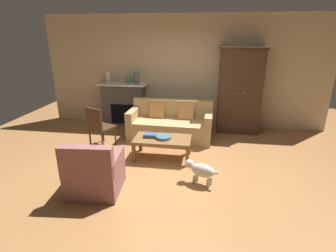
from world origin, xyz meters
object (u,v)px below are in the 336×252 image
at_px(book_stack, 150,135).
at_px(mantel_vase_jade, 129,79).
at_px(mantel_vase_cream, 108,77).
at_px(couch, 170,125).
at_px(fireplace, 124,104).
at_px(armchair_near_left, 94,174).
at_px(mantel_vase_slate, 136,78).
at_px(coffee_table, 162,141).
at_px(side_chair_wooden, 99,125).
at_px(dog, 201,170).
at_px(fruit_bowl, 164,137).
at_px(armoire, 240,91).

bearing_deg(book_stack, mantel_vase_jade, 117.17).
distance_m(book_stack, mantel_vase_cream, 2.49).
relative_size(couch, mantel_vase_jade, 9.14).
xyz_separation_m(couch, book_stack, (-0.25, -1.08, 0.14)).
distance_m(fireplace, armchair_near_left, 3.24).
xyz_separation_m(fireplace, mantel_vase_slate, (0.38, -0.02, 0.70)).
height_order(coffee_table, mantel_vase_slate, mantel_vase_slate).
bearing_deg(book_stack, couch, 77.05).
relative_size(side_chair_wooden, dog, 1.66).
height_order(fireplace, fruit_bowl, fireplace).
bearing_deg(fruit_bowl, mantel_vase_jade, 122.94).
xyz_separation_m(armchair_near_left, dog, (1.61, 0.47, -0.07)).
relative_size(book_stack, armchair_near_left, 0.29).
xyz_separation_m(mantel_vase_jade, side_chair_wooden, (-0.24, -1.54, -0.71)).
bearing_deg(book_stack, dog, -40.50).
bearing_deg(book_stack, side_chair_wooden, 166.68).
height_order(coffee_table, dog, coffee_table).
height_order(mantel_vase_cream, dog, mantel_vase_cream).
distance_m(coffee_table, side_chair_wooden, 1.46).
bearing_deg(book_stack, fruit_bowl, -7.09).
distance_m(fireplace, armoire, 2.99).
xyz_separation_m(armoire, mantel_vase_cream, (-3.33, 0.06, 0.24)).
bearing_deg(mantel_vase_cream, armchair_near_left, -74.01).
bearing_deg(mantel_vase_cream, coffee_table, -46.76).
bearing_deg(mantel_vase_jade, fruit_bowl, -57.06).
relative_size(armoire, mantel_vase_jade, 9.64).
height_order(mantel_vase_jade, dog, mantel_vase_jade).
distance_m(armoire, mantel_vase_cream, 3.34).
relative_size(book_stack, mantel_vase_jade, 1.20).
relative_size(fruit_bowl, mantel_vase_slate, 1.02).
bearing_deg(dog, coffee_table, 132.59).
bearing_deg(side_chair_wooden, armchair_near_left, -69.97).
bearing_deg(dog, fireplace, 128.22).
distance_m(couch, fruit_bowl, 1.12).
height_order(fruit_bowl, dog, fruit_bowl).
bearing_deg(dog, mantel_vase_slate, 123.10).
bearing_deg(mantel_vase_slate, book_stack, -68.03).
bearing_deg(coffee_table, couch, 89.75).
bearing_deg(coffee_table, fireplace, 126.05).
xyz_separation_m(fireplace, armoire, (2.95, -0.08, 0.46)).
relative_size(mantel_vase_slate, dog, 0.55).
bearing_deg(fruit_bowl, mantel_vase_slate, 118.38).
bearing_deg(book_stack, mantel_vase_cream, 129.36).
xyz_separation_m(book_stack, armchair_near_left, (-0.59, -1.35, -0.14)).
xyz_separation_m(fireplace, couch, (1.36, -0.76, -0.25)).
height_order(coffee_table, armchair_near_left, armchair_near_left).
bearing_deg(mantel_vase_jade, side_chair_wooden, -99.00).
bearing_deg(fruit_bowl, mantel_vase_cream, 133.52).
bearing_deg(armchair_near_left, side_chair_wooden, 110.03).
bearing_deg(dog, mantel_vase_jade, 125.98).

